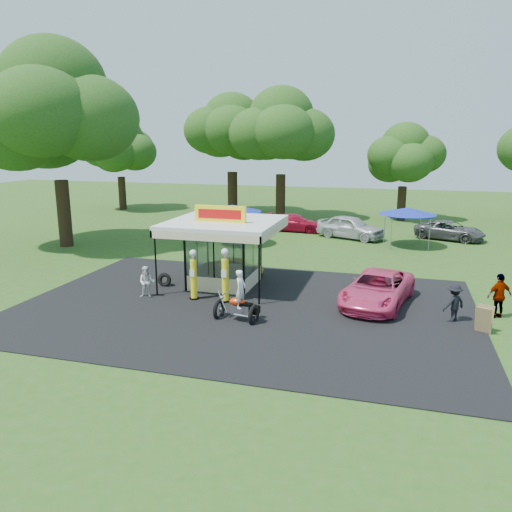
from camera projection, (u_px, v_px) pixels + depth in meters
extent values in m
plane|color=#2C4D18|center=(230.00, 322.00, 20.50)|extent=(120.00, 120.00, 0.00)
cube|color=black|center=(245.00, 306.00, 22.37)|extent=(20.00, 14.00, 0.04)
cube|color=white|center=(225.00, 285.00, 25.71)|extent=(3.00, 3.00, 0.06)
cube|color=white|center=(224.00, 222.00, 24.96)|extent=(5.40, 5.40, 0.18)
cube|color=yellow|center=(220.00, 214.00, 24.38)|extent=(2.60, 0.25, 0.80)
cube|color=red|center=(219.00, 214.00, 24.26)|extent=(2.21, 0.02, 0.45)
cylinder|color=black|center=(156.00, 263.00, 23.65)|extent=(0.08, 0.08, 3.20)
cylinder|color=black|center=(259.00, 271.00, 22.28)|extent=(0.08, 0.08, 3.20)
cylinder|color=black|center=(194.00, 298.00, 23.39)|extent=(0.45, 0.45, 0.10)
cylinder|color=yellow|center=(194.00, 279.00, 23.17)|extent=(0.30, 0.30, 1.83)
cylinder|color=silver|center=(193.00, 257.00, 22.94)|extent=(0.20, 0.20, 0.20)
sphere|color=white|center=(193.00, 253.00, 22.89)|extent=(0.33, 0.33, 0.33)
cube|color=white|center=(192.00, 273.00, 22.93)|extent=(0.22, 0.02, 0.30)
cylinder|color=black|center=(226.00, 301.00, 23.02)|extent=(0.48, 0.48, 0.11)
cylinder|color=yellow|center=(225.00, 280.00, 22.78)|extent=(0.32, 0.32, 1.94)
cylinder|color=silver|center=(225.00, 257.00, 22.53)|extent=(0.22, 0.22, 0.22)
sphere|color=white|center=(225.00, 252.00, 22.48)|extent=(0.35, 0.35, 0.35)
cube|color=white|center=(224.00, 274.00, 22.52)|extent=(0.24, 0.02, 0.32)
torus|color=black|center=(219.00, 310.00, 20.92)|extent=(0.29, 0.91, 0.90)
torus|color=black|center=(254.00, 315.00, 20.30)|extent=(0.29, 0.91, 0.90)
cube|color=silver|center=(237.00, 309.00, 20.55)|extent=(0.62, 0.38, 0.32)
ellipsoid|color=red|center=(237.00, 302.00, 20.48)|extent=(0.68, 0.38, 0.32)
cube|color=black|center=(245.00, 304.00, 20.35)|extent=(0.62, 0.35, 0.11)
cube|color=black|center=(255.00, 310.00, 20.23)|extent=(0.42, 0.41, 0.30)
cylinder|color=silver|center=(222.00, 301.00, 20.77)|extent=(0.48, 0.13, 0.95)
cylinder|color=silver|center=(226.00, 293.00, 20.62)|extent=(0.14, 0.64, 0.05)
sphere|color=silver|center=(222.00, 298.00, 20.74)|extent=(0.17, 0.17, 0.17)
imported|color=white|center=(241.00, 289.00, 20.29)|extent=(0.46, 0.63, 1.60)
torus|color=black|center=(165.00, 280.00, 25.37)|extent=(0.69, 0.32, 0.70)
torus|color=black|center=(164.00, 279.00, 25.53)|extent=(0.72, 0.41, 0.70)
cube|color=#593819|center=(484.00, 321.00, 19.15)|extent=(0.65, 0.46, 1.07)
cube|color=#593819|center=(483.00, 318.00, 19.39)|extent=(0.65, 0.46, 1.07)
imported|color=yellow|center=(238.00, 266.00, 27.67)|extent=(2.82, 1.13, 0.96)
imported|color=#E53E73|center=(377.00, 289.00, 22.50)|extent=(3.52, 5.78, 1.50)
imported|color=white|center=(147.00, 282.00, 23.53)|extent=(0.87, 0.76, 1.52)
imported|color=black|center=(454.00, 303.00, 20.38)|extent=(1.17, 1.12, 1.60)
imported|color=gray|center=(499.00, 296.00, 20.84)|extent=(1.21, 0.95, 1.91)
imported|color=silver|center=(199.00, 227.00, 38.36)|extent=(4.88, 2.64, 1.53)
imported|color=#A60C28|center=(294.00, 223.00, 40.69)|extent=(4.91, 2.22, 1.40)
imported|color=#B6B5BA|center=(350.00, 227.00, 37.66)|extent=(5.51, 3.83, 1.74)
imported|color=#4D4D4F|center=(450.00, 230.00, 37.23)|extent=(5.46, 3.87, 1.38)
cylinder|color=gray|center=(222.00, 225.00, 37.02)|extent=(0.06, 0.06, 2.26)
cylinder|color=gray|center=(256.00, 227.00, 36.32)|extent=(0.06, 0.06, 2.26)
cylinder|color=gray|center=(209.00, 231.00, 34.57)|extent=(0.06, 0.06, 2.26)
cylinder|color=gray|center=(245.00, 233.00, 33.86)|extent=(0.06, 0.06, 2.26)
cube|color=#1828A0|center=(233.00, 212.00, 35.17)|extent=(2.83, 2.83, 0.11)
cone|color=#1828A0|center=(233.00, 208.00, 35.11)|extent=(4.07, 4.07, 0.47)
cylinder|color=gray|center=(388.00, 227.00, 36.29)|extent=(0.05, 0.05, 2.18)
cylinder|color=gray|center=(424.00, 229.00, 35.61)|extent=(0.05, 0.05, 2.18)
cylinder|color=gray|center=(387.00, 233.00, 33.93)|extent=(0.05, 0.05, 2.18)
cylinder|color=gray|center=(426.00, 235.00, 33.25)|extent=(0.05, 0.05, 2.18)
cube|color=#1828A0|center=(407.00, 215.00, 34.51)|extent=(2.72, 2.72, 0.11)
cone|color=#1828A0|center=(408.00, 211.00, 34.44)|extent=(3.92, 3.92, 0.45)
cylinder|color=black|center=(122.00, 193.00, 53.17)|extent=(0.78, 0.78, 3.46)
ellipsoid|color=#1E4012|center=(120.00, 151.00, 52.16)|extent=(8.17, 8.17, 7.00)
cylinder|color=black|center=(233.00, 193.00, 50.03)|extent=(0.99, 0.99, 4.16)
ellipsoid|color=#1E4012|center=(232.00, 139.00, 48.82)|extent=(9.66, 9.66, 8.28)
cylinder|color=black|center=(281.00, 197.00, 46.61)|extent=(0.89, 0.89, 4.16)
ellipsoid|color=#1E4012|center=(281.00, 137.00, 45.38)|extent=(9.99, 9.99, 8.56)
cylinder|color=black|center=(401.00, 204.00, 45.93)|extent=(0.78, 0.78, 3.12)
ellipsoid|color=#1E4012|center=(404.00, 160.00, 45.02)|extent=(7.27, 7.27, 6.23)
cylinder|color=black|center=(64.00, 213.00, 34.69)|extent=(0.92, 0.92, 4.61)
ellipsoid|color=#1E4012|center=(56.00, 121.00, 33.26)|extent=(11.82, 11.82, 10.14)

